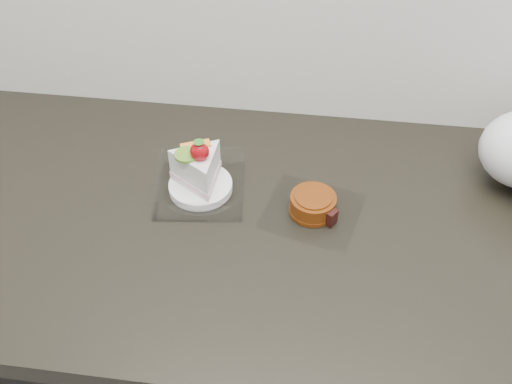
# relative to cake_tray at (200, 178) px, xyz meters

# --- Properties ---
(counter) EXTENTS (2.04, 0.64, 0.90)m
(counter) POSITION_rel_cake_tray_xyz_m (0.21, -0.05, -0.48)
(counter) COLOR black
(counter) RESTS_ON ground
(cake_tray) EXTENTS (0.17, 0.17, 0.12)m
(cake_tray) POSITION_rel_cake_tray_xyz_m (0.00, 0.00, 0.00)
(cake_tray) COLOR white
(cake_tray) RESTS_ON counter
(mooncake_wrap) EXTENTS (0.19, 0.18, 0.04)m
(mooncake_wrap) POSITION_rel_cake_tray_xyz_m (0.20, -0.03, -0.02)
(mooncake_wrap) COLOR white
(mooncake_wrap) RESTS_ON counter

